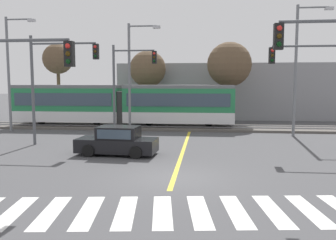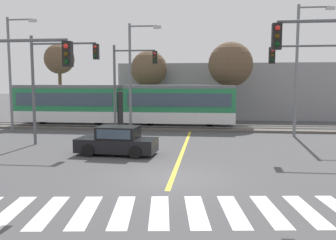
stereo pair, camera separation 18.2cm
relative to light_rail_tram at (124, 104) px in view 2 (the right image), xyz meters
name	(u,v)px [view 2 (the right image)]	position (x,y,z in m)	size (l,w,h in m)	color
ground_plane	(172,178)	(5.73, -15.46, -2.05)	(200.00, 200.00, 0.00)	#474749
track_bed	(191,127)	(5.73, 0.01, -1.96)	(120.00, 4.00, 0.18)	#56514C
rail_near	(191,127)	(5.73, -0.71, -1.82)	(120.00, 0.08, 0.10)	#939399
rail_far	(192,125)	(5.73, 0.73, -1.82)	(120.00, 0.08, 0.10)	#939399
light_rail_tram	(124,104)	(0.00, 0.00, 0.00)	(18.50, 2.64, 3.43)	silver
crosswalk_stripe_1	(11,212)	(1.37, -19.77, -2.04)	(0.56, 2.80, 0.01)	silver
crosswalk_stripe_2	(48,212)	(2.46, -19.63, -2.04)	(0.56, 2.80, 0.01)	silver
crosswalk_stripe_3	(85,212)	(3.55, -19.49, -2.04)	(0.56, 2.80, 0.01)	silver
crosswalk_stripe_4	(122,212)	(4.64, -19.35, -2.04)	(0.56, 2.80, 0.01)	silver
crosswalk_stripe_5	(159,211)	(5.73, -19.22, -2.04)	(0.56, 2.80, 0.01)	silver
crosswalk_stripe_6	(196,211)	(6.82, -19.08, -2.04)	(0.56, 2.80, 0.01)	silver
crosswalk_stripe_7	(233,211)	(7.91, -18.94, -2.04)	(0.56, 2.80, 0.01)	silver
crosswalk_stripe_8	(270,211)	(9.00, -18.80, -2.04)	(0.56, 2.80, 0.01)	silver
crosswalk_stripe_9	(307,211)	(10.10, -18.66, -2.04)	(0.56, 2.80, 0.01)	silver
lane_centre_line	(183,150)	(5.73, -9.60, -2.05)	(0.20, 15.22, 0.01)	gold
sedan_crossing	(117,142)	(2.33, -11.15, -1.35)	(4.31, 2.14, 1.52)	black
traffic_light_mid_right	(319,77)	(13.16, -8.90, 2.08)	(4.25, 0.38, 6.13)	#515459
traffic_light_near_left	(11,83)	(-0.09, -16.97, 1.77)	(3.75, 0.38, 5.75)	#515459
traffic_light_far_left	(128,76)	(1.29, -3.83, 2.21)	(3.25, 0.38, 6.52)	#515459
traffic_light_mid_left	(54,73)	(-2.14, -8.70, 2.31)	(4.25, 0.38, 6.62)	#515459
street_lamp_west	(12,67)	(-8.00, -3.16, 2.95)	(2.41, 0.28, 8.78)	slate
street_lamp_centre	(133,71)	(1.41, -2.61, 2.67)	(2.49, 0.28, 8.22)	slate
street_lamp_east	(300,63)	(13.44, -3.40, 3.15)	(2.46, 0.28, 9.15)	slate
bare_tree_far_west	(59,60)	(-7.10, 3.56, 3.93)	(2.86, 2.86, 7.49)	brown
bare_tree_west	(149,69)	(1.30, 5.18, 3.06)	(3.55, 3.55, 6.91)	brown
bare_tree_east	(231,65)	(9.06, 3.60, 3.38)	(4.02, 4.02, 7.46)	brown
building_backdrop_far	(239,91)	(10.33, 9.80, 0.83)	(25.08, 6.00, 5.76)	gray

